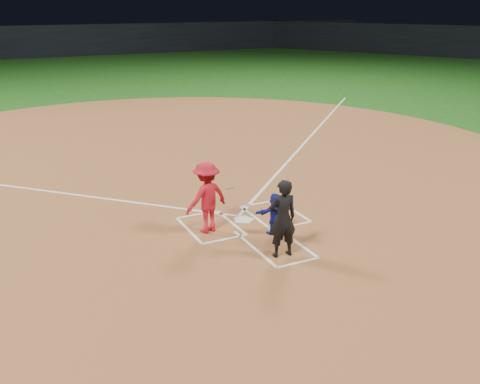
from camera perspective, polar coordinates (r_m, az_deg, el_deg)
name	(u,v)px	position (r m, az deg, el deg)	size (l,w,h in m)	color
ground	(243,220)	(14.58, 0.37, -3.04)	(120.00, 120.00, 0.00)	#154912
home_plate_dirt	(171,163)	(19.82, -7.40, 3.08)	(28.00, 28.00, 0.01)	brown
stadium_wall_far	(34,42)	(60.45, -21.09, 14.74)	(80.00, 1.20, 3.20)	black
home_plate	(243,220)	(14.57, 0.37, -2.97)	(0.60, 0.60, 0.02)	silver
catcher	(275,214)	(13.59, 3.76, -2.31)	(1.01, 0.32, 1.08)	#121A97
umpire	(283,219)	(12.28, 4.56, -2.84)	(0.68, 0.45, 1.87)	black
chalk_markings	(177,168)	(19.17, -6.70, 2.56)	(28.35, 17.32, 0.01)	white
batter_at_plate	(207,197)	(13.58, -3.57, -0.56)	(1.55, 0.99, 1.86)	red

